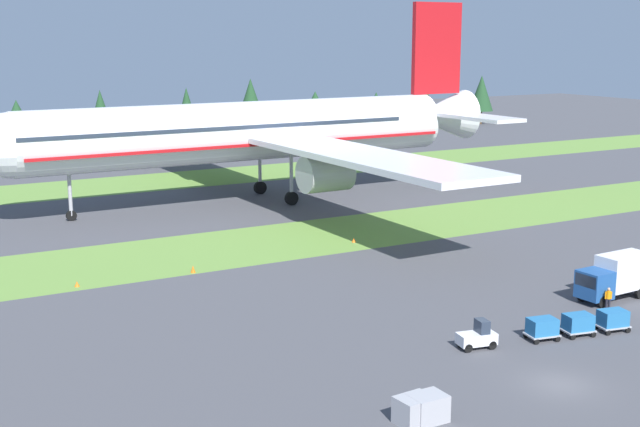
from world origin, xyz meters
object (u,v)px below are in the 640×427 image
object	(u,v)px
cargo_dolly_third	(613,319)
taxiway_marker_1	(77,284)
catering_truck	(616,275)
uld_container_0	(427,408)
airliner	(257,130)
baggage_tug	(478,337)
cargo_dolly_second	(578,323)
taxiway_marker_0	(354,240)
cargo_dolly_lead	(542,327)
ground_crew_loader	(608,298)
taxiway_marker_2	(193,269)
uld_container_1	(415,410)

from	to	relation	value
cargo_dolly_third	taxiway_marker_1	distance (m)	42.93
catering_truck	uld_container_0	size ratio (longest dim) A/B	3.52
airliner	uld_container_0	distance (m)	65.80
baggage_tug	catering_truck	size ratio (longest dim) A/B	0.40
cargo_dolly_second	taxiway_marker_0	xyz separation A→B (m)	(0.88, 31.47, -0.69)
cargo_dolly_lead	cargo_dolly_second	bearing A→B (deg)	-90.00
cargo_dolly_second	taxiway_marker_1	bearing A→B (deg)	54.58
cargo_dolly_third	catering_truck	xyz separation A→B (m)	(6.18, 5.31, 1.03)
cargo_dolly_third	ground_crew_loader	distance (m)	5.14
uld_container_0	taxiway_marker_1	distance (m)	36.80
cargo_dolly_second	taxiway_marker_2	world-z (taller)	cargo_dolly_second
cargo_dolly_lead	taxiway_marker_2	size ratio (longest dim) A/B	3.64
cargo_dolly_second	uld_container_1	xyz separation A→B (m)	(-18.19, -5.71, -0.16)
baggage_tug	ground_crew_loader	size ratio (longest dim) A/B	1.61
ground_crew_loader	taxiway_marker_2	distance (m)	35.21
baggage_tug	cargo_dolly_second	distance (m)	7.93
baggage_tug	taxiway_marker_1	bearing A→B (deg)	46.91
baggage_tug	taxiway_marker_1	distance (m)	34.38
taxiway_marker_2	airliner	bearing A→B (deg)	54.86
airliner	taxiway_marker_0	size ratio (longest dim) A/B	180.50
uld_container_1	uld_container_0	bearing A→B (deg)	-8.34
cargo_dolly_third	taxiway_marker_0	distance (m)	32.10
catering_truck	taxiway_marker_2	distance (m)	35.94
baggage_tug	catering_truck	bearing A→B (deg)	-67.96
taxiway_marker_0	cargo_dolly_third	bearing A→B (deg)	-86.49
uld_container_1	taxiway_marker_0	xyz separation A→B (m)	(19.07, 37.18, -0.53)
catering_truck	taxiway_marker_2	bearing A→B (deg)	45.93
uld_container_0	taxiway_marker_2	distance (m)	34.56
airliner	catering_truck	xyz separation A→B (m)	(7.16, -51.78, -7.16)
cargo_dolly_third	airliner	bearing A→B (deg)	12.22
cargo_dolly_third	catering_truck	size ratio (longest dim) A/B	0.35
ground_crew_loader	uld_container_1	size ratio (longest dim) A/B	0.87
cargo_dolly_second	uld_container_1	world-z (taller)	cargo_dolly_second
cargo_dolly_lead	taxiway_marker_0	xyz separation A→B (m)	(3.72, 30.90, -0.69)
cargo_dolly_third	catering_truck	world-z (taller)	catering_truck
catering_truck	baggage_tug	bearing A→B (deg)	98.62
catering_truck	uld_container_1	bearing A→B (deg)	108.85
cargo_dolly_second	taxiway_marker_2	xyz separation A→B (m)	(-17.70, 28.73, -0.58)
baggage_tug	uld_container_1	xyz separation A→B (m)	(-10.42, -7.26, -0.06)
cargo_dolly_lead	catering_truck	xyz separation A→B (m)	(11.87, 4.18, 1.03)
cargo_dolly_second	uld_container_0	world-z (taller)	cargo_dolly_second
ground_crew_loader	cargo_dolly_second	bearing A→B (deg)	-128.03
taxiway_marker_2	taxiway_marker_0	bearing A→B (deg)	8.39
cargo_dolly_lead	taxiway_marker_1	size ratio (longest dim) A/B	5.40
baggage_tug	uld_container_0	world-z (taller)	baggage_tug
baggage_tug	uld_container_1	world-z (taller)	baggage_tug
cargo_dolly_lead	taxiway_marker_2	xyz separation A→B (m)	(-14.86, 28.16, -0.58)
airliner	taxiway_marker_2	size ratio (longest dim) A/B	122.84
catering_truck	taxiway_marker_0	world-z (taller)	catering_truck
cargo_dolly_lead	taxiway_marker_0	world-z (taller)	cargo_dolly_lead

